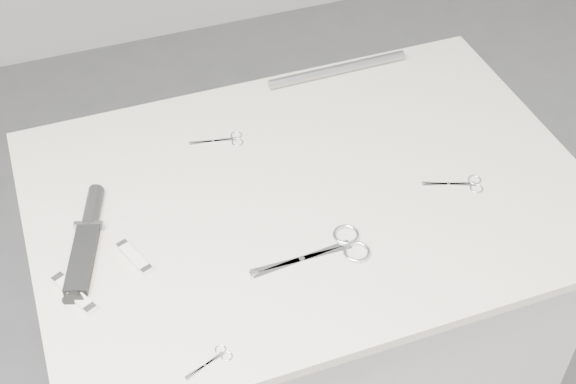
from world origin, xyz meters
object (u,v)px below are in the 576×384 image
object	(u,v)px
embroidery_scissors_b	(226,140)
pocket_knife_b	(74,293)
tiny_scissors	(214,360)
large_shears	(334,249)
plinth	(306,342)
embroidery_scissors_a	(463,184)
pocket_knife_a	(134,258)
sheathed_knife	(87,235)
metal_rail	(338,69)

from	to	relation	value
embroidery_scissors_b	pocket_knife_b	bearing A→B (deg)	-129.01
tiny_scissors	pocket_knife_b	distance (m)	0.26
large_shears	pocket_knife_b	size ratio (longest dim) A/B	2.05
large_shears	embroidery_scissors_b	distance (m)	0.34
plinth	embroidery_scissors_a	xyz separation A→B (m)	(0.27, -0.08, 0.47)
embroidery_scissors_a	pocket_knife_a	xyz separation A→B (m)	(-0.60, 0.03, 0.00)
pocket_knife_a	embroidery_scissors_a	bearing A→B (deg)	-113.41
embroidery_scissors_b	sheathed_knife	size ratio (longest dim) A/B	0.44
embroidery_scissors_a	pocket_knife_a	world-z (taller)	pocket_knife_a
embroidery_scissors_b	metal_rail	size ratio (longest dim) A/B	0.34
pocket_knife_a	pocket_knife_b	size ratio (longest dim) A/B	0.84
large_shears	tiny_scissors	size ratio (longest dim) A/B	2.62
sheathed_knife	metal_rail	distance (m)	0.65
tiny_scissors	pocket_knife_b	size ratio (longest dim) A/B	0.78
tiny_scissors	pocket_knife_b	world-z (taller)	pocket_knife_b
metal_rail	embroidery_scissors_a	bearing A→B (deg)	-78.19
tiny_scissors	pocket_knife_b	bearing A→B (deg)	111.65
embroidery_scissors_a	pocket_knife_b	size ratio (longest dim) A/B	1.11
metal_rail	embroidery_scissors_b	bearing A→B (deg)	-155.81
metal_rail	pocket_knife_b	bearing A→B (deg)	-146.60
embroidery_scissors_a	embroidery_scissors_b	world-z (taller)	same
embroidery_scissors_b	pocket_knife_a	bearing A→B (deg)	-122.82
pocket_knife_b	embroidery_scissors_a	bearing A→B (deg)	-114.13
sheathed_knife	metal_rail	size ratio (longest dim) A/B	0.77
embroidery_scissors_a	large_shears	bearing A→B (deg)	-146.23
plinth	embroidery_scissors_b	world-z (taller)	embroidery_scissors_b
embroidery_scissors_a	metal_rail	world-z (taller)	metal_rail
large_shears	sheathed_knife	distance (m)	0.42
pocket_knife_a	metal_rail	distance (m)	0.64
tiny_scissors	sheathed_knife	size ratio (longest dim) A/B	0.33
embroidery_scissors_a	sheathed_knife	distance (m)	0.67
tiny_scissors	pocket_knife_a	distance (m)	0.24
pocket_knife_a	metal_rail	size ratio (longest dim) A/B	0.27
tiny_scissors	sheathed_knife	bearing A→B (deg)	92.60
embroidery_scissors_a	pocket_knife_b	distance (m)	0.71
pocket_knife_a	tiny_scissors	bearing A→B (deg)	175.32
plinth	large_shears	bearing A→B (deg)	-95.78
embroidery_scissors_b	sheathed_knife	world-z (taller)	sheathed_knife
sheathed_knife	pocket_knife_b	distance (m)	0.12
plinth	metal_rail	bearing A→B (deg)	59.58
large_shears	embroidery_scissors_b	size ratio (longest dim) A/B	1.95
large_shears	pocket_knife_a	bearing A→B (deg)	161.63
plinth	tiny_scissors	distance (m)	0.61
plinth	large_shears	distance (m)	0.50
sheathed_knife	embroidery_scissors_b	bearing A→B (deg)	-42.32
large_shears	embroidery_scissors_a	size ratio (longest dim) A/B	1.85
pocket_knife_b	large_shears	bearing A→B (deg)	-122.20
plinth	pocket_knife_a	bearing A→B (deg)	-170.43
embroidery_scissors_b	pocket_knife_b	distance (m)	0.44
tiny_scissors	metal_rail	size ratio (longest dim) A/B	0.25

